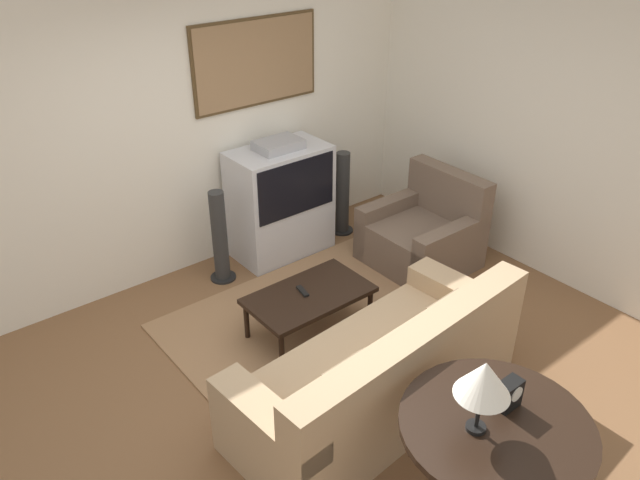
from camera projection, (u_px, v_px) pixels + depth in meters
The scene contains 14 objects.
ground_plane at pixel (325, 377), 4.80m from camera, with size 12.00×12.00×0.00m, color brown.
wall_back at pixel (177, 134), 5.58m from camera, with size 12.00×0.10×2.70m.
wall_right at pixel (553, 136), 5.56m from camera, with size 0.06×12.00×2.70m.
area_rug at pixel (315, 318), 5.44m from camera, with size 2.47×1.71×0.01m.
tv at pixel (281, 201), 6.19m from camera, with size 0.97×0.56×1.21m.
couch at pixel (382, 375), 4.37m from camera, with size 2.24×1.06×0.88m.
armchair at pixel (423, 236), 6.14m from camera, with size 0.92×0.95×0.91m.
coffee_table at pixel (309, 297), 5.13m from camera, with size 1.02×0.59×0.39m.
console_table at pixel (496, 433), 3.42m from camera, with size 1.07×1.07×0.75m.
table_lamp at pixel (484, 380), 3.18m from camera, with size 0.30×0.30×0.46m.
mantel_clock at pixel (509, 394), 3.46m from camera, with size 0.14×0.10×0.18m.
remote at pixel (303, 291), 5.12m from camera, with size 0.07×0.17×0.02m.
speaker_tower_left at pixel (220, 239), 5.80m from camera, with size 0.24×0.24×0.91m.
speaker_tower_right at pixel (342, 195), 6.62m from camera, with size 0.24×0.24×0.91m.
Camera 1 is at (-2.31, -2.82, 3.30)m, focal length 35.00 mm.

